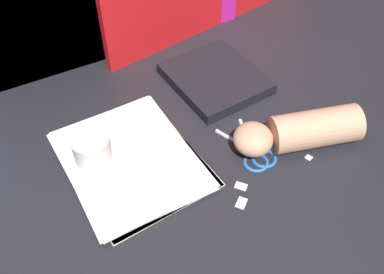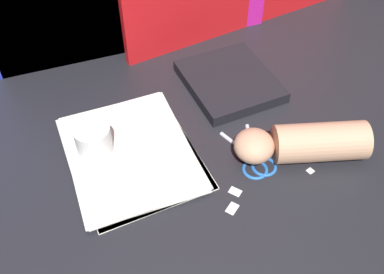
{
  "view_description": "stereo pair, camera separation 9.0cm",
  "coord_description": "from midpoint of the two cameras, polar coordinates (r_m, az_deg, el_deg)",
  "views": [
    {
      "loc": [
        -0.3,
        -0.59,
        0.72
      ],
      "look_at": [
        -0.0,
        -0.04,
        0.06
      ],
      "focal_mm": 42.0,
      "sensor_mm": 36.0,
      "label": 1
    },
    {
      "loc": [
        -0.22,
        -0.62,
        0.72
      ],
      "look_at": [
        -0.0,
        -0.04,
        0.06
      ],
      "focal_mm": 42.0,
      "sensor_mm": 36.0,
      "label": 2
    }
  ],
  "objects": [
    {
      "name": "ground_plane",
      "position": [
        0.98,
        1.88,
        -0.71
      ],
      "size": [
        6.0,
        6.0,
        0.0
      ],
      "primitive_type": "plane",
      "color": "black"
    },
    {
      "name": "hand_forearm",
      "position": [
        0.96,
        16.57,
        -0.89
      ],
      "size": [
        0.29,
        0.16,
        0.08
      ],
      "color": "tan",
      "rests_on": "ground_plane"
    },
    {
      "name": "paper_stack",
      "position": [
        0.95,
        -5.07,
        -2.12
      ],
      "size": [
        0.28,
        0.33,
        0.02
      ],
      "color": "white",
      "rests_on": "ground_plane"
    },
    {
      "name": "paper_scrap_mid",
      "position": [
        0.97,
        17.43,
        -4.26
      ],
      "size": [
        0.02,
        0.02,
        0.0
      ],
      "color": "white",
      "rests_on": "ground_plane"
    },
    {
      "name": "book_closed",
      "position": [
        1.11,
        7.13,
        6.92
      ],
      "size": [
        0.22,
        0.24,
        0.03
      ],
      "color": "black",
      "rests_on": "ground_plane"
    },
    {
      "name": "paper_scrap_far",
      "position": [
        0.88,
        8.13,
        -9.13
      ],
      "size": [
        0.03,
        0.03,
        0.0
      ],
      "color": "white",
      "rests_on": "ground_plane"
    },
    {
      "name": "scissors",
      "position": [
        0.95,
        10.72,
        -2.98
      ],
      "size": [
        0.09,
        0.16,
        0.01
      ],
      "color": "silver",
      "rests_on": "ground_plane"
    },
    {
      "name": "mug",
      "position": [
        0.94,
        -9.67,
        -0.74
      ],
      "size": [
        0.08,
        0.08,
        0.08
      ],
      "color": "white",
      "rests_on": "ground_plane"
    },
    {
      "name": "paper_scrap_near",
      "position": [
        0.9,
        8.4,
        -7.03
      ],
      "size": [
        0.03,
        0.03,
        0.0
      ],
      "color": "white",
      "rests_on": "ground_plane"
    }
  ]
}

